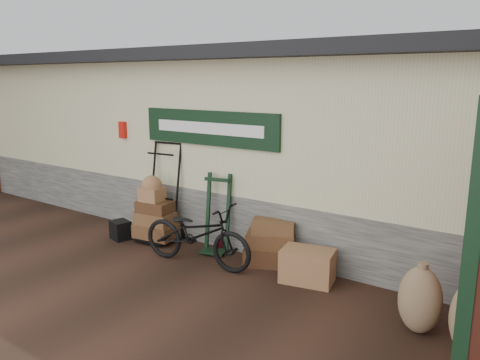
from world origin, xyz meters
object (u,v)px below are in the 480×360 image
(green_barrow, at_px, (217,214))
(wicker_hamper, at_px, (308,266))
(black_trunk, at_px, (120,230))
(bicycle, at_px, (197,231))
(suitcase_stack, at_px, (271,242))
(porter_trolley, at_px, (162,191))

(green_barrow, distance_m, wicker_hamper, 1.77)
(wicker_hamper, distance_m, black_trunk, 3.45)
(green_barrow, relative_size, black_trunk, 3.90)
(black_trunk, xyz_separation_m, bicycle, (1.82, -0.12, 0.37))
(suitcase_stack, distance_m, wicker_hamper, 0.79)
(porter_trolley, relative_size, green_barrow, 1.35)
(bicycle, bearing_deg, wicker_hamper, -82.36)
(porter_trolley, height_order, black_trunk, porter_trolley)
(green_barrow, relative_size, wicker_hamper, 1.80)
(suitcase_stack, bearing_deg, wicker_hamper, -18.92)
(green_barrow, xyz_separation_m, wicker_hamper, (1.71, -0.21, -0.40))
(porter_trolley, distance_m, bicycle, 1.39)
(porter_trolley, bearing_deg, black_trunk, -149.21)
(bicycle, bearing_deg, porter_trolley, 59.40)
(suitcase_stack, relative_size, bicycle, 0.43)
(green_barrow, relative_size, suitcase_stack, 1.62)
(green_barrow, bearing_deg, bicycle, -94.44)
(suitcase_stack, distance_m, black_trunk, 2.76)
(green_barrow, xyz_separation_m, suitcase_stack, (0.97, 0.04, -0.28))
(suitcase_stack, relative_size, wicker_hamper, 1.11)
(black_trunk, height_order, bicycle, bicycle)
(wicker_hamper, relative_size, bicycle, 0.38)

